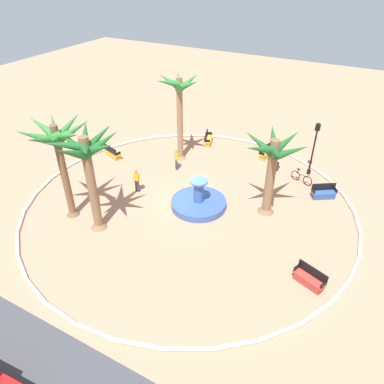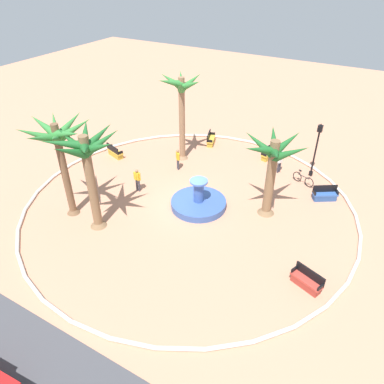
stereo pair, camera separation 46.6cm
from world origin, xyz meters
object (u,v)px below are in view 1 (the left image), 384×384
person_cyclist_helmet (278,160)px  person_cyclist_photo (137,180)px  palm_tree_mid_plaza (272,160)px  bench_southeast (267,153)px  fountain (199,203)px  lamppost (314,145)px  bicycle_red_frame (301,178)px  bench_southwest (208,140)px  palm_tree_far_side (179,98)px  bench_west (113,153)px  bench_east (309,279)px  palm_tree_near_fountain (57,144)px  palm_tree_by_curb (87,159)px  bench_north (323,193)px  person_pedestrian_stroll (176,158)px

person_cyclist_helmet → person_cyclist_photo: size_ratio=0.96×
palm_tree_mid_plaza → bench_southeast: size_ratio=3.12×
fountain → person_cyclist_photo: (4.45, 0.43, 0.65)m
lamppost → bicycle_red_frame: lamppost is taller
bench_southwest → person_cyclist_helmet: bearing=165.2°
bicycle_red_frame → person_cyclist_photo: (9.48, 6.44, 0.56)m
person_cyclist_helmet → palm_tree_far_side: bearing=12.9°
bench_west → bicycle_red_frame: bearing=-166.6°
bench_east → person_cyclist_photo: person_cyclist_photo is taller
palm_tree_near_fountain → palm_tree_by_curb: bearing=175.6°
bench_southwest → fountain: bearing=112.4°
bench_southeast → bench_north: bearing=144.5°
bench_north → person_cyclist_photo: bearing=24.8°
fountain → person_pedestrian_stroll: 5.05m
bench_southeast → palm_tree_far_side: bearing=29.8°
palm_tree_far_side → bench_north: (-11.06, 0.28, -4.51)m
palm_tree_mid_plaza → person_pedestrian_stroll: size_ratio=3.22×
person_cyclist_helmet → person_pedestrian_stroll: (6.69, 3.28, 0.00)m
palm_tree_mid_plaza → person_cyclist_photo: (8.40, 1.97, -2.71)m
bench_west → person_cyclist_helmet: 12.75m
person_pedestrian_stroll → palm_tree_mid_plaza: bearing=165.9°
palm_tree_mid_plaza → person_pedestrian_stroll: bearing=-14.1°
palm_tree_by_curb → bicycle_red_frame: palm_tree_by_curb is taller
fountain → person_cyclist_helmet: size_ratio=2.18×
palm_tree_by_curb → bench_southwest: bearing=-93.3°
fountain → palm_tree_near_fountain: size_ratio=0.57×
bench_west → person_cyclist_helmet: person_cyclist_helmet is taller
palm_tree_by_curb → bench_east: bearing=-173.3°
bench_east → person_cyclist_photo: size_ratio=1.00×
person_cyclist_photo → palm_tree_near_fountain: bearing=63.4°
palm_tree_far_side → bench_east: palm_tree_far_side is taller
fountain → bicycle_red_frame: bearing=-129.9°
palm_tree_far_side → bench_southwest: palm_tree_far_side is taller
palm_tree_mid_plaza → bench_north: palm_tree_mid_plaza is taller
person_cyclist_helmet → palm_tree_by_curb: bearing=57.4°
palm_tree_near_fountain → bench_southwest: size_ratio=3.71×
bench_north → bench_east: bearing=96.8°
bench_southeast → lamppost: (-3.56, 0.96, 2.02)m
palm_tree_far_side → bench_east: bearing=145.4°
palm_tree_by_curb → bicycle_red_frame: (-9.26, -10.65, -4.19)m
palm_tree_far_side → bench_east: size_ratio=3.96×
palm_tree_far_side → person_cyclist_photo: bearing=87.9°
fountain → lamppost: (-5.23, -7.48, 2.07)m
bench_west → person_cyclist_helmet: bearing=-161.4°
palm_tree_mid_plaza → bench_southwest: 10.67m
bench_east → bench_north: size_ratio=1.04×
bench_southwest → bicycle_red_frame: bench_southwest is taller
bench_north → bench_southeast: (5.14, -3.67, 0.00)m
bench_north → bench_southeast: bearing=-35.5°
palm_tree_near_fountain → person_cyclist_photo: 5.98m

